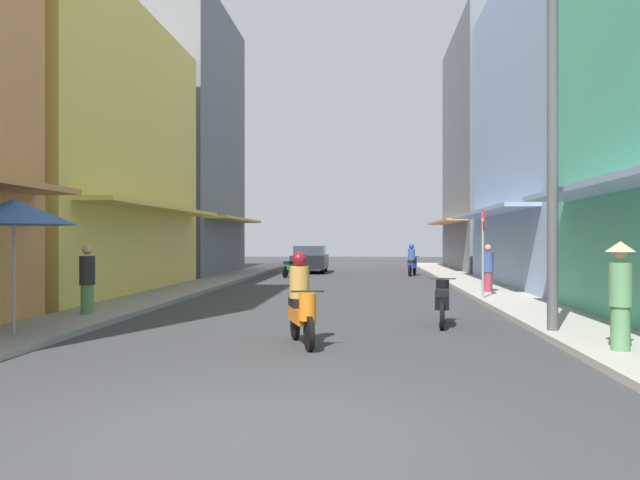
{
  "coord_description": "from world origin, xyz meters",
  "views": [
    {
      "loc": [
        1.1,
        -5.91,
        1.78
      ],
      "look_at": [
        -0.67,
        18.46,
        1.77
      ],
      "focal_mm": 36.76,
      "sensor_mm": 36.0,
      "label": 1
    }
  ],
  "objects_px": {
    "utility_pole": "(553,118)",
    "vendor_umbrella": "(14,212)",
    "motorbike_orange": "(301,303)",
    "parked_car": "(310,259)",
    "motorbike_blue": "(412,261)",
    "pedestrian_midway": "(87,282)",
    "motorbike_black": "(442,301)",
    "street_sign_no_entry": "(483,242)",
    "pedestrian_far": "(620,292)",
    "pedestrian_crossing": "(488,270)",
    "motorbike_green": "(291,267)"
  },
  "relations": [
    {
      "from": "motorbike_blue",
      "to": "pedestrian_midway",
      "type": "height_order",
      "value": "pedestrian_midway"
    },
    {
      "from": "vendor_umbrella",
      "to": "utility_pole",
      "type": "height_order",
      "value": "utility_pole"
    },
    {
      "from": "motorbike_orange",
      "to": "vendor_umbrella",
      "type": "height_order",
      "value": "vendor_umbrella"
    },
    {
      "from": "vendor_umbrella",
      "to": "street_sign_no_entry",
      "type": "bearing_deg",
      "value": 39.8
    },
    {
      "from": "motorbike_blue",
      "to": "pedestrian_midway",
      "type": "relative_size",
      "value": 1.06
    },
    {
      "from": "pedestrian_far",
      "to": "street_sign_no_entry",
      "type": "bearing_deg",
      "value": 93.2
    },
    {
      "from": "motorbike_orange",
      "to": "parked_car",
      "type": "xyz_separation_m",
      "value": [
        -1.96,
        24.08,
        0.04
      ]
    },
    {
      "from": "parked_car",
      "to": "street_sign_no_entry",
      "type": "height_order",
      "value": "street_sign_no_entry"
    },
    {
      "from": "motorbike_black",
      "to": "parked_car",
      "type": "xyz_separation_m",
      "value": [
        -4.63,
        21.4,
        0.24
      ]
    },
    {
      "from": "motorbike_black",
      "to": "utility_pole",
      "type": "distance_m",
      "value": 4.22
    },
    {
      "from": "pedestrian_crossing",
      "to": "street_sign_no_entry",
      "type": "bearing_deg",
      "value": -103.86
    },
    {
      "from": "motorbike_green",
      "to": "motorbike_black",
      "type": "xyz_separation_m",
      "value": [
        5.19,
        -17.16,
        0.0
      ]
    },
    {
      "from": "pedestrian_midway",
      "to": "street_sign_no_entry",
      "type": "xyz_separation_m",
      "value": [
        9.57,
        4.73,
        0.88
      ]
    },
    {
      "from": "pedestrian_far",
      "to": "motorbike_orange",
      "type": "bearing_deg",
      "value": 169.48
    },
    {
      "from": "motorbike_green",
      "to": "utility_pole",
      "type": "xyz_separation_m",
      "value": [
        7.03,
        -18.57,
        3.52
      ]
    },
    {
      "from": "vendor_umbrella",
      "to": "motorbike_black",
      "type": "bearing_deg",
      "value": 18.68
    },
    {
      "from": "motorbike_black",
      "to": "pedestrian_far",
      "type": "xyz_separation_m",
      "value": [
        2.24,
        -3.59,
        0.49
      ]
    },
    {
      "from": "utility_pole",
      "to": "vendor_umbrella",
      "type": "bearing_deg",
      "value": -172.84
    },
    {
      "from": "motorbike_green",
      "to": "street_sign_no_entry",
      "type": "distance_m",
      "value": 13.8
    },
    {
      "from": "motorbike_blue",
      "to": "pedestrian_midway",
      "type": "xyz_separation_m",
      "value": [
        -8.48,
        -18.37,
        0.13
      ]
    },
    {
      "from": "motorbike_blue",
      "to": "parked_car",
      "type": "xyz_separation_m",
      "value": [
        -5.28,
        2.47,
        0.04
      ]
    },
    {
      "from": "motorbike_orange",
      "to": "parked_car",
      "type": "height_order",
      "value": "motorbike_orange"
    },
    {
      "from": "motorbike_black",
      "to": "pedestrian_midway",
      "type": "relative_size",
      "value": 1.08
    },
    {
      "from": "parked_car",
      "to": "pedestrian_far",
      "type": "height_order",
      "value": "pedestrian_far"
    },
    {
      "from": "motorbike_blue",
      "to": "motorbike_black",
      "type": "xyz_separation_m",
      "value": [
        -0.65,
        -18.93,
        -0.2
      ]
    },
    {
      "from": "motorbike_black",
      "to": "pedestrian_crossing",
      "type": "bearing_deg",
      "value": 73.03
    },
    {
      "from": "utility_pole",
      "to": "motorbike_orange",
      "type": "bearing_deg",
      "value": -164.38
    },
    {
      "from": "motorbike_orange",
      "to": "parked_car",
      "type": "distance_m",
      "value": 24.16
    },
    {
      "from": "pedestrian_far",
      "to": "motorbike_blue",
      "type": "bearing_deg",
      "value": 94.02
    },
    {
      "from": "pedestrian_far",
      "to": "vendor_umbrella",
      "type": "distance_m",
      "value": 10.12
    },
    {
      "from": "motorbike_blue",
      "to": "utility_pole",
      "type": "relative_size",
      "value": 0.22
    },
    {
      "from": "motorbike_blue",
      "to": "vendor_umbrella",
      "type": "height_order",
      "value": "vendor_umbrella"
    },
    {
      "from": "pedestrian_midway",
      "to": "vendor_umbrella",
      "type": "bearing_deg",
      "value": -88.63
    },
    {
      "from": "motorbike_green",
      "to": "motorbike_orange",
      "type": "distance_m",
      "value": 19.99
    },
    {
      "from": "motorbike_blue",
      "to": "motorbike_orange",
      "type": "relative_size",
      "value": 1.01
    },
    {
      "from": "motorbike_green",
      "to": "pedestrian_midway",
      "type": "bearing_deg",
      "value": -99.03
    },
    {
      "from": "vendor_umbrella",
      "to": "utility_pole",
      "type": "distance_m",
      "value": 9.82
    },
    {
      "from": "vendor_umbrella",
      "to": "motorbike_orange",
      "type": "bearing_deg",
      "value": -0.63
    },
    {
      "from": "pedestrian_far",
      "to": "pedestrian_midway",
      "type": "xyz_separation_m",
      "value": [
        -10.06,
        4.14,
        -0.16
      ]
    },
    {
      "from": "parked_car",
      "to": "pedestrian_midway",
      "type": "distance_m",
      "value": 21.09
    },
    {
      "from": "pedestrian_far",
      "to": "street_sign_no_entry",
      "type": "xyz_separation_m",
      "value": [
        -0.5,
        8.87,
        0.73
      ]
    },
    {
      "from": "parked_car",
      "to": "utility_pole",
      "type": "xyz_separation_m",
      "value": [
        6.47,
        -22.82,
        3.28
      ]
    },
    {
      "from": "pedestrian_crossing",
      "to": "pedestrian_midway",
      "type": "distance_m",
      "value": 12.27
    },
    {
      "from": "motorbike_black",
      "to": "street_sign_no_entry",
      "type": "bearing_deg",
      "value": 71.76
    },
    {
      "from": "motorbike_blue",
      "to": "pedestrian_far",
      "type": "distance_m",
      "value": 22.58
    },
    {
      "from": "pedestrian_far",
      "to": "pedestrian_midway",
      "type": "distance_m",
      "value": 10.88
    },
    {
      "from": "motorbike_blue",
      "to": "vendor_umbrella",
      "type": "relative_size",
      "value": 0.71
    },
    {
      "from": "motorbike_green",
      "to": "pedestrian_midway",
      "type": "relative_size",
      "value": 1.06
    },
    {
      "from": "parked_car",
      "to": "motorbike_blue",
      "type": "bearing_deg",
      "value": -25.06
    },
    {
      "from": "motorbike_black",
      "to": "street_sign_no_entry",
      "type": "distance_m",
      "value": 5.7
    }
  ]
}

